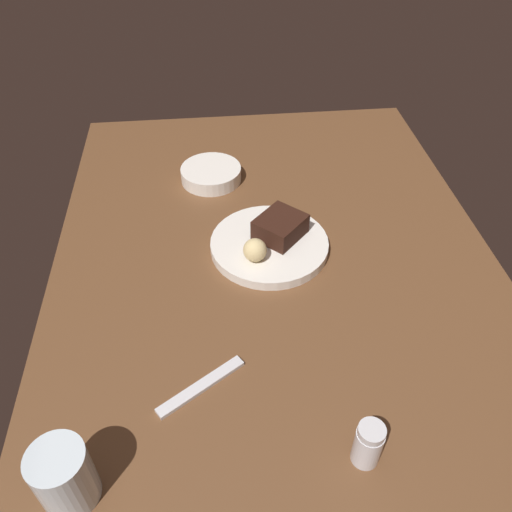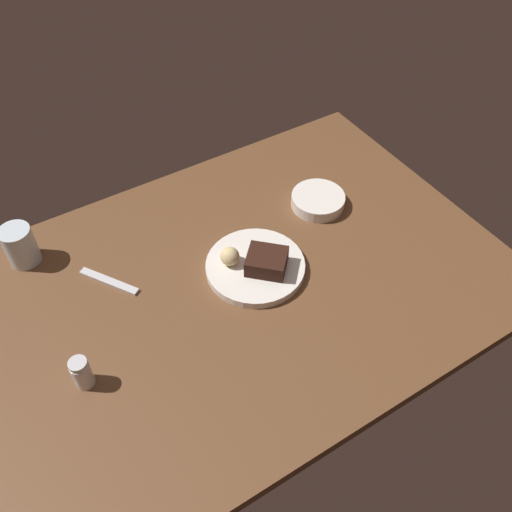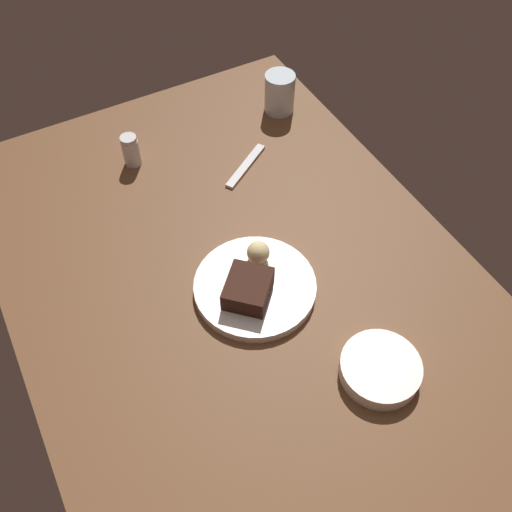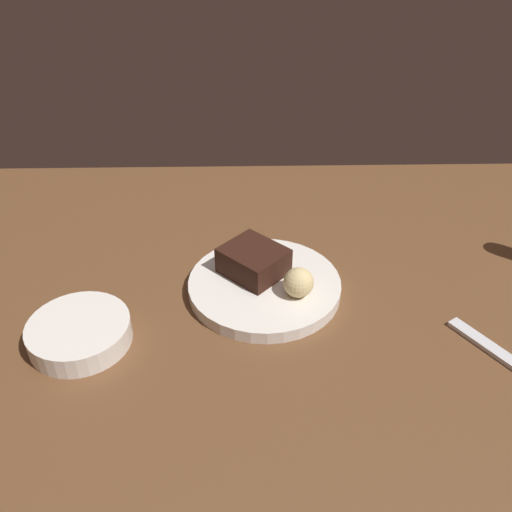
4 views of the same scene
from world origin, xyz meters
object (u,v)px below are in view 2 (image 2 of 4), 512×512
object	(u,v)px
dessert_plate	(255,267)
bread_roll	(230,256)
side_bowl	(318,200)
chocolate_cake_slice	(267,261)
salt_shaker	(82,373)
water_glass	(20,246)
dessert_spoon	(109,281)

from	to	relation	value
dessert_plate	bread_roll	xyz separation A→B (cm)	(-4.76, 3.29, 3.16)
dessert_plate	side_bowl	world-z (taller)	side_bowl
dessert_plate	side_bowl	bearing A→B (deg)	22.17
chocolate_cake_slice	salt_shaker	xyz separation A→B (cm)	(-44.88, -5.15, -0.34)
chocolate_cake_slice	bread_roll	size ratio (longest dim) A/B	2.01
side_bowl	salt_shaker	bearing A→B (deg)	-165.55
salt_shaker	water_glass	world-z (taller)	water_glass
water_glass	dessert_plate	bearing A→B (deg)	-34.86
dessert_plate	salt_shaker	size ratio (longest dim) A/B	3.07
dessert_spoon	chocolate_cake_slice	bearing A→B (deg)	29.56
dessert_plate	water_glass	xyz separation A→B (cm)	(-44.05, 30.68, 3.86)
chocolate_cake_slice	side_bowl	bearing A→B (deg)	28.01
bread_roll	water_glass	bearing A→B (deg)	145.12
chocolate_cake_slice	dessert_plate	bearing A→B (deg)	125.13
water_glass	side_bowl	distance (cm)	72.11
chocolate_cake_slice	bread_roll	world-z (taller)	bread_roll
bread_roll	dessert_spoon	size ratio (longest dim) A/B	0.29
dessert_plate	dessert_spoon	xyz separation A→B (cm)	(-30.07, 14.04, -0.62)
side_bowl	chocolate_cake_slice	bearing A→B (deg)	-151.99
bread_roll	salt_shaker	size ratio (longest dim) A/B	0.59
dessert_plate	water_glass	size ratio (longest dim) A/B	2.36
chocolate_cake_slice	bread_roll	bearing A→B (deg)	138.83
dessert_plate	chocolate_cake_slice	bearing A→B (deg)	-54.87
dessert_plate	chocolate_cake_slice	size ratio (longest dim) A/B	2.60
water_glass	side_bowl	size ratio (longest dim) A/B	0.71
water_glass	chocolate_cake_slice	bearing A→B (deg)	-35.82
dessert_plate	bread_roll	bearing A→B (deg)	145.33
dessert_spoon	water_glass	bearing A→B (deg)	-173.17
dessert_plate	side_bowl	xyz separation A→B (cm)	(25.01, 10.19, 0.60)
bread_roll	side_bowl	world-z (taller)	bread_roll
bread_roll	water_glass	size ratio (longest dim) A/B	0.45
side_bowl	water_glass	bearing A→B (deg)	163.47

